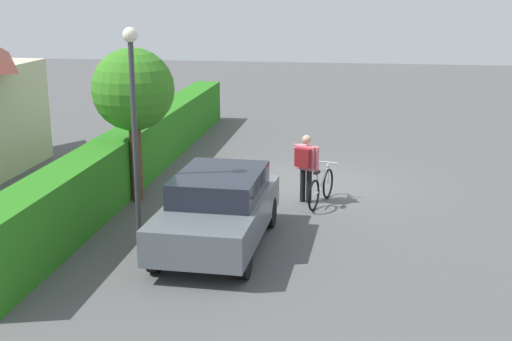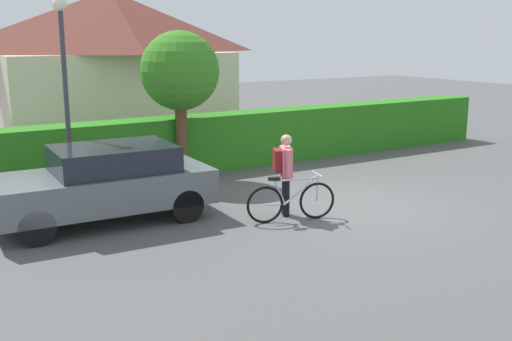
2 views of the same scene
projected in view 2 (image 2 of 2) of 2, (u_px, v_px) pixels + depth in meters
ground_plane at (356, 205)px, 12.81m from camera, size 60.00×60.00×0.00m
hedge_row at (242, 139)px, 16.61m from camera, size 17.02×0.90×1.45m
house_distant at (113, 66)px, 19.83m from camera, size 7.49×4.30×4.87m
parked_car_near at (106, 182)px, 11.57m from camera, size 4.09×1.94×1.45m
bicycle at (291, 201)px, 11.67m from camera, size 1.73×0.63×0.90m
person_rider at (284, 167)px, 11.90m from camera, size 0.49×0.60×1.62m
street_lamp at (65, 74)px, 12.29m from camera, size 0.28×0.28×4.23m
tree_kerbside at (180, 72)px, 14.67m from camera, size 1.91×1.91×3.61m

